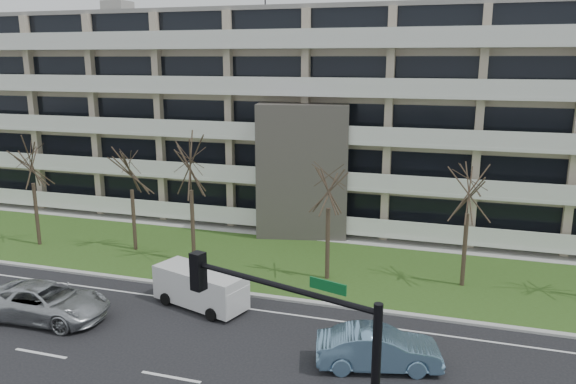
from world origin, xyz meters
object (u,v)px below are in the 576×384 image
(traffic_signal, at_px, (305,365))
(blue_sedan, at_px, (378,349))
(silver_pickup, at_px, (46,302))
(white_van, at_px, (201,285))

(traffic_signal, bearing_deg, blue_sedan, 101.11)
(silver_pickup, xyz_separation_m, white_van, (6.37, 3.32, 0.28))
(white_van, relative_size, traffic_signal, 0.75)
(silver_pickup, bearing_deg, blue_sedan, -90.83)
(white_van, bearing_deg, silver_pickup, -134.80)
(silver_pickup, height_order, traffic_signal, traffic_signal)
(blue_sedan, bearing_deg, white_van, 57.08)
(silver_pickup, bearing_deg, white_van, -64.32)
(blue_sedan, height_order, traffic_signal, traffic_signal)
(white_van, height_order, traffic_signal, traffic_signal)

